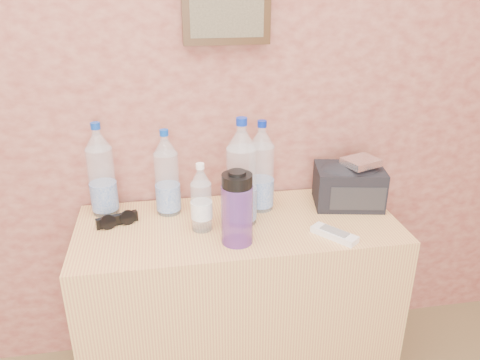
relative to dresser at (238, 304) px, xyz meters
The scene contains 12 objects.
picture_frame 1.07m from the dresser, 90.00° to the left, with size 0.30×0.03×0.25m, color #382311, non-canonical shape.
dresser is the anchor object (origin of this frame).
pet_large_a 0.70m from the dresser, 160.37° to the left, with size 0.09×0.09×0.34m.
pet_large_b 0.56m from the dresser, 151.47° to the left, with size 0.08×0.08×0.31m.
pet_large_c 0.52m from the dresser, 45.24° to the left, with size 0.09×0.09×0.34m.
pet_large_d 0.52m from the dresser, 35.51° to the left, with size 0.10×0.10×0.38m.
pet_small 0.47m from the dresser, behind, with size 0.07×0.07×0.24m.
nalgene_bottle 0.49m from the dresser, 101.13° to the right, with size 0.10×0.10×0.25m.
sunglasses 0.56m from the dresser, behind, with size 0.14×0.05×0.04m, color black, non-canonical shape.
ac_remote 0.49m from the dresser, 26.70° to the right, with size 0.16×0.05×0.02m, color beige.
toiletry_bag 0.62m from the dresser, 10.39° to the left, with size 0.25×0.18×0.17m, color black, non-canonical shape.
foil_packet 0.70m from the dresser, ahead, with size 0.12×0.10×0.02m, color silver.
Camera 1 is at (0.04, 0.33, 1.49)m, focal length 35.00 mm.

